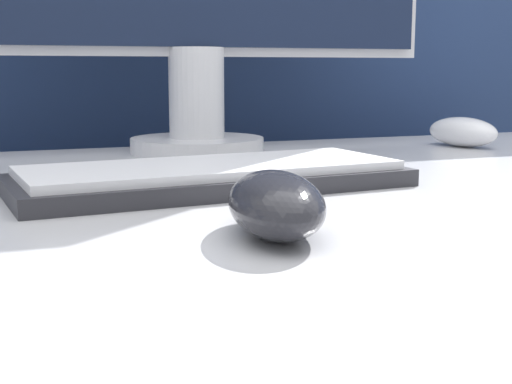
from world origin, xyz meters
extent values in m
cube|color=navy|center=(0.00, 0.56, 0.62)|extent=(5.00, 0.03, 1.24)
ellipsoid|color=#232328|center=(0.05, -0.16, 0.78)|extent=(0.09, 0.13, 0.04)
cube|color=#28282D|center=(0.06, 0.04, 0.76)|extent=(0.38, 0.18, 0.02)
cube|color=silver|center=(0.06, 0.04, 0.77)|extent=(0.35, 0.16, 0.01)
cylinder|color=silver|center=(0.13, 0.32, 0.76)|extent=(0.18, 0.18, 0.02)
cylinder|color=silver|center=(0.13, 0.32, 0.83)|extent=(0.07, 0.07, 0.12)
ellipsoid|color=white|center=(0.51, 0.26, 0.78)|extent=(0.08, 0.12, 0.04)
camera|label=1|loc=(-0.13, -0.59, 0.86)|focal=50.00mm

